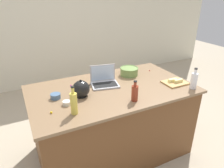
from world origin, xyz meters
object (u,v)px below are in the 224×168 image
bottle_oil (74,103)px  bottle_soy (135,93)px  kettle (81,89)px  cutting_board (175,83)px  butter_stick_left (178,81)px  butter_stick_right (172,80)px  mixing_bowl_large (129,71)px  ramekin_medium (67,103)px  laptop (104,81)px  ramekin_small (56,96)px  bottle_vinegar (194,80)px

bottle_oil → bottle_soy: (0.61, -0.04, -0.02)m
kettle → cutting_board: size_ratio=0.78×
butter_stick_left → butter_stick_right: size_ratio=1.00×
mixing_bowl_large → butter_stick_left: (0.38, -0.49, -0.02)m
kettle → ramekin_medium: 0.23m
laptop → butter_stick_left: 0.88m
bottle_oil → ramekin_medium: (-0.02, 0.18, -0.09)m
laptop → kettle: bearing=-154.7°
kettle → ramekin_small: (-0.26, 0.07, -0.05)m
mixing_bowl_large → bottle_vinegar: size_ratio=0.97×
laptop → mixing_bowl_large: bearing=16.3°
bottle_vinegar → bottle_soy: 0.74m
kettle → butter_stick_right: kettle is taller
laptop → bottle_soy: size_ratio=1.61×
mixing_bowl_large → bottle_soy: 0.68m
butter_stick_left → laptop: bearing=155.0°
bottle_soy → butter_stick_left: bottle_soy is taller
bottle_vinegar → laptop: bearing=147.5°
mixing_bowl_large → ramekin_medium: 1.01m
bottle_soy → ramekin_small: 0.81m
kettle → laptop: bearing=25.3°
butter_stick_left → ramekin_small: butter_stick_left is taller
cutting_board → butter_stick_left: size_ratio=2.49×
mixing_bowl_large → kettle: kettle is taller
mixing_bowl_large → bottle_soy: size_ratio=1.09×
bottle_vinegar → butter_stick_right: bearing=116.0°
laptop → ramekin_small: bearing=-171.3°
butter_stick_left → mixing_bowl_large: bearing=128.1°
laptop → bottle_soy: (0.11, -0.49, 0.04)m
bottle_oil → kettle: 0.34m
mixing_bowl_large → butter_stick_left: size_ratio=2.14×
mixing_bowl_large → laptop: bearing=-163.7°
bottle_vinegar → butter_stick_left: (-0.06, 0.17, -0.06)m
bottle_vinegar → cutting_board: size_ratio=0.89×
laptop → ramekin_medium: bearing=-152.7°
cutting_board → mixing_bowl_large: bearing=127.3°
kettle → butter_stick_right: (1.08, -0.17, -0.04)m
bottle_oil → butter_stick_left: bearing=3.6°
laptop → cutting_board: laptop is taller
laptop → bottle_vinegar: 1.01m
butter_stick_left → ramekin_medium: butter_stick_left is taller
mixing_bowl_large → cutting_board: 0.59m
bottle_soy → butter_stick_left: (0.68, 0.12, -0.05)m
laptop → mixing_bowl_large: laptop is taller
laptop → butter_stick_right: laptop is taller
cutting_board → kettle: bearing=170.1°
laptop → ramekin_medium: 0.59m
bottle_soy → butter_stick_right: bottle_soy is taller
bottle_vinegar → ramekin_small: (-1.44, 0.45, -0.07)m
butter_stick_right → kettle: bearing=171.1°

